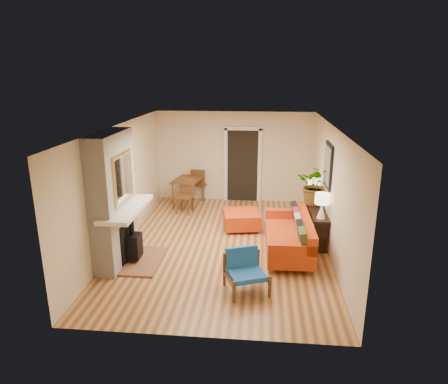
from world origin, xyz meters
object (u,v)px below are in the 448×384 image
Objects in this scene: blue_chair at (245,268)px; dining_table at (190,184)px; houseplant at (316,185)px; lamp_far at (314,184)px; sofa at (292,236)px; lamp_near at (322,203)px; ottoman at (241,219)px; console_table at (316,213)px.

blue_chair is 0.49× the size of dining_table.
dining_table is at bearing 151.09° from houseplant.
dining_table is 3.30× the size of lamp_far.
lamp_near reaches higher than sofa.
dining_table reaches higher than blue_chair.
dining_table is 3.30× the size of lamp_near.
lamp_far reaches higher than sofa.
ottoman is 1.02× the size of houseplant.
console_table is at bearing 55.20° from sofa.
ottoman is 0.54× the size of dining_table.
lamp_near is 1.42m from lamp_far.
lamp_near and lamp_far have the same top height.
lamp_near is at bearing -90.00° from console_table.
ottoman is at bearing -168.11° from lamp_far.
blue_chair is 2.86m from console_table.
lamp_near is at bearing 48.89° from blue_chair.
dining_table is at bearing 158.55° from lamp_far.
sofa is 1.20× the size of dining_table.
houseplant reaches higher than console_table.
sofa is at bearing -165.47° from lamp_near.
console_table is at bearing -11.87° from ottoman.
lamp_far is at bearing -21.45° from dining_table.
houseplant reaches higher than lamp_near.
blue_chair is at bearing -119.65° from houseplant.
houseplant is at bearing 60.35° from blue_chair.
lamp_far is (0.00, 0.72, 0.49)m from console_table.
sofa is 1.16× the size of console_table.
lamp_far reaches higher than blue_chair.
console_table is (3.26, -2.01, -0.04)m from dining_table.
lamp_far reaches higher than console_table.
sofa is 1.06m from console_table.
houseplant is (-0.01, 0.21, 0.62)m from console_table.
blue_chair is 3.14m from houseplant.
lamp_near is at bearing -90.00° from lamp_far.
lamp_near is (1.72, -1.06, 0.82)m from ottoman.
blue_chair is (0.21, -2.79, 0.14)m from ottoman.
lamp_far is (3.26, -1.28, 0.45)m from dining_table.
houseplant is at bearing -28.91° from dining_table.
blue_chair is at bearing -68.40° from dining_table.
lamp_far is at bearing 90.00° from console_table.
dining_table is 4.26m from lamp_near.
lamp_far reaches higher than ottoman.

